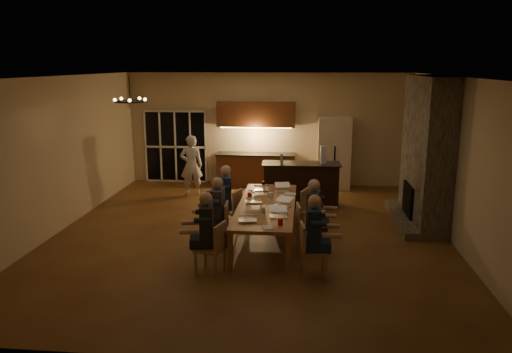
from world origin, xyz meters
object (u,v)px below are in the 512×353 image
at_px(laptop_b, 278,211).
at_px(mug_front, 262,208).
at_px(refrigerator, 334,153).
at_px(person_left_mid, 218,213).
at_px(can_right, 286,199).
at_px(laptop_d, 282,201).
at_px(chair_right_near, 314,250).
at_px(person_right_near, 314,235).
at_px(chair_left_far, 229,210).
at_px(person_left_near, 207,232).
at_px(plate_far, 290,194).
at_px(chair_right_far, 313,211).
at_px(bar_bottle, 282,159).
at_px(plate_near, 281,212).
at_px(can_silver, 264,210).
at_px(chair_left_mid, 216,226).
at_px(redcup_mid, 250,195).
at_px(can_cola, 263,184).
at_px(laptop_a, 248,215).
at_px(redcup_near, 280,222).
at_px(mug_back, 250,192).
at_px(person_left_far, 226,197).
at_px(plate_left, 247,217).
at_px(bar_island, 301,185).
at_px(chair_left_near, 210,248).
at_px(chair_right_mid, 309,228).
at_px(laptop_c, 254,197).
at_px(bar_blender, 323,155).
at_px(person_right_mid, 313,216).
at_px(chandelier, 130,101).
at_px(laptop_f, 283,187).
at_px(mug_mid, 271,195).
at_px(standing_person, 191,165).
at_px(laptop_e, 262,185).
at_px(dining_table, 267,222).

relative_size(laptop_b, mug_front, 3.20).
relative_size(refrigerator, person_left_mid, 1.45).
bearing_deg(can_right, laptop_d, -100.23).
distance_m(chair_right_near, laptop_d, 1.65).
bearing_deg(person_right_near, chair_left_far, 39.29).
bearing_deg(person_left_near, plate_far, 141.44).
xyz_separation_m(chair_right_far, bar_bottle, (-0.76, 1.82, 0.76)).
distance_m(can_right, plate_near, 0.78).
bearing_deg(can_silver, person_left_near, -133.04).
xyz_separation_m(chair_left_mid, bar_bottle, (1.09, 2.97, 0.76)).
relative_size(redcup_mid, can_cola, 1.00).
relative_size(chair_right_far, laptop_a, 2.78).
distance_m(chair_left_mid, redcup_near, 1.51).
relative_size(mug_back, plate_far, 0.39).
distance_m(chair_right_far, person_left_near, 2.87).
distance_m(person_left_far, plate_left, 1.64).
bearing_deg(mug_front, chair_left_far, 128.59).
bearing_deg(bar_island, person_left_far, -131.33).
height_order(chair_left_near, laptop_d, laptop_d).
bearing_deg(person_left_near, chair_right_near, 80.18).
distance_m(chair_right_mid, person_left_far, 2.06).
height_order(chair_left_far, laptop_c, laptop_c).
distance_m(laptop_a, bar_blender, 3.95).
bearing_deg(refrigerator, chair_left_near, -110.99).
bearing_deg(can_right, chair_right_far, 35.77).
height_order(chair_right_far, person_right_mid, person_right_mid).
height_order(refrigerator, person_left_near, refrigerator).
bearing_deg(chandelier, laptop_f, 23.78).
relative_size(bar_island, person_left_far, 1.38).
relative_size(mug_mid, can_right, 0.83).
height_order(refrigerator, chair_right_far, refrigerator).
bearing_deg(standing_person, bar_bottle, 146.80).
distance_m(chair_left_mid, person_right_near, 2.11).
relative_size(bar_island, standing_person, 1.17).
relative_size(laptop_f, redcup_near, 2.67).
bearing_deg(laptop_d, chandelier, -146.84).
xyz_separation_m(person_right_mid, laptop_e, (-1.09, 1.56, 0.17)).
bearing_deg(laptop_b, chair_left_far, 124.22).
relative_size(person_left_mid, bar_blender, 3.22).
height_order(bar_island, person_left_far, person_left_far).
bearing_deg(chair_right_near, can_cola, 12.48).
relative_size(redcup_near, plate_near, 0.43).
relative_size(standing_person, redcup_mid, 13.49).
bearing_deg(mug_mid, mug_front, -95.83).
xyz_separation_m(chair_right_near, person_right_near, (-0.01, 0.02, 0.24)).
bearing_deg(plate_far, mug_mid, -143.46).
distance_m(laptop_d, mug_front, 0.50).
relative_size(dining_table, chandelier, 5.43).
relative_size(mug_mid, plate_left, 0.38).
xyz_separation_m(bar_island, laptop_b, (-0.37, -3.35, 0.32)).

